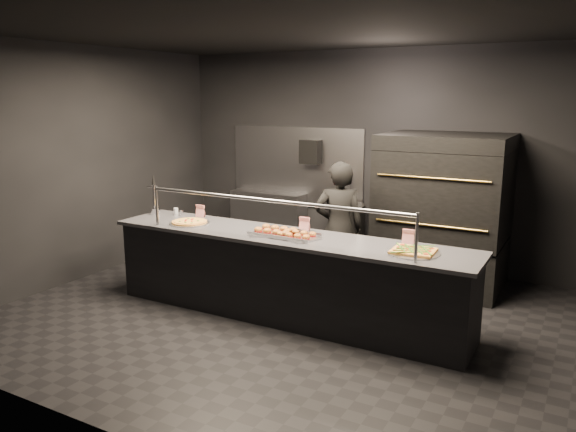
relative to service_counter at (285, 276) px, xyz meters
The scene contains 15 objects.
room 1.03m from the service_counter, 115.57° to the left, with size 6.04×6.00×3.00m.
service_counter is the anchor object (origin of this frame).
pizza_oven 2.30m from the service_counter, 57.73° to the left, with size 1.50×1.23×1.91m.
prep_shelf 2.82m from the service_counter, 124.59° to the left, with size 1.20×0.35×0.90m, color #99999E.
towel_dispenser 2.78m from the service_counter, 110.63° to the left, with size 0.30×0.20×0.35m, color black.
fire_extinguisher 2.50m from the service_counter, 98.30° to the left, with size 0.14×0.14×0.51m.
beer_tap 2.03m from the service_counter, behind, with size 0.13×0.19×0.50m.
round_pizza 1.32m from the service_counter, behind, with size 0.46×0.46×0.03m.
slider_tray_a 0.50m from the service_counter, 168.14° to the right, with size 0.58×0.50×0.08m.
slider_tray_b 0.51m from the service_counter, 17.45° to the right, with size 0.52×0.45×0.07m.
square_pizza 1.48m from the service_counter, ahead, with size 0.49×0.49×0.05m.
condiment_jar 1.73m from the service_counter, behind, with size 0.14×0.05×0.09m.
tent_cards 0.60m from the service_counter, 89.58° to the left, with size 2.71×0.04×0.15m.
trash_bin 2.14m from the service_counter, 95.35° to the left, with size 0.52×0.52×0.87m, color black.
worker 1.04m from the service_counter, 78.44° to the left, with size 0.59×0.39×1.62m, color black.
Camera 1 is at (2.83, -5.03, 2.38)m, focal length 35.00 mm.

